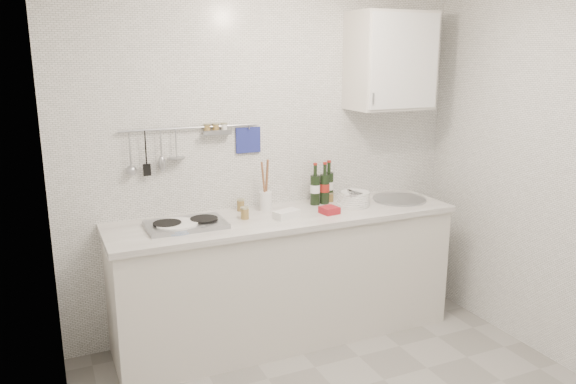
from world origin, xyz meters
The scene contains 15 objects.
back_wall centered at (0.00, 1.40, 1.25)m, with size 3.00×0.02×2.50m, color silver.
wall_left centered at (-1.50, 0.00, 1.25)m, with size 0.02×2.80×2.50m, color silver.
counter centered at (0.01, 1.10, 0.43)m, with size 2.44×0.64×0.96m.
wall_rail centered at (-0.60, 1.37, 1.43)m, with size 0.98×0.09×0.34m.
wall_cabinet centered at (0.90, 1.22, 1.95)m, with size 0.60×0.38×0.70m.
plate_stack_hob centered at (-0.77, 1.07, 0.94)m, with size 0.29×0.28×0.04m.
plate_stack_sink centered at (0.56, 1.12, 0.97)m, with size 0.27×0.26×0.10m.
wine_bottles centered at (0.38, 1.26, 1.07)m, with size 0.21×0.12×0.31m.
butter_dish centered at (-0.03, 1.02, 0.95)m, with size 0.18×0.09×0.05m, color white.
strawberry_punnet centered at (0.29, 0.99, 0.94)m, with size 0.11×0.11×0.05m, color red.
utensil_crock centered at (-0.08, 1.25, 1.01)m, with size 0.09×0.09×0.37m.
jar_a centered at (-0.25, 1.31, 0.96)m, with size 0.06×0.06×0.09m.
jar_b centered at (0.45, 1.28, 0.96)m, with size 0.06×0.06×0.07m.
jar_c centered at (0.58, 1.15, 0.95)m, with size 0.06×0.06×0.07m.
jar_d centered at (-0.29, 1.11, 0.96)m, with size 0.06×0.06×0.08m.
Camera 1 is at (-1.52, -2.31, 2.01)m, focal length 35.00 mm.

